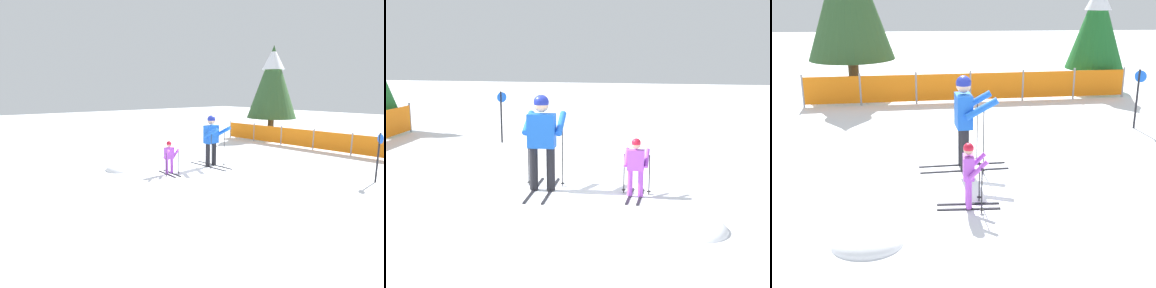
# 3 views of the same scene
# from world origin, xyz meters

# --- Properties ---
(ground_plane) EXTENTS (60.00, 60.00, 0.00)m
(ground_plane) POSITION_xyz_m (0.00, 0.00, 0.00)
(ground_plane) COLOR white
(skier_adult) EXTENTS (1.67, 0.77, 1.75)m
(skier_adult) POSITION_xyz_m (0.06, 0.02, 1.05)
(skier_adult) COLOR black
(skier_adult) RESTS_ON ground_plane
(skier_child) EXTENTS (0.98, 0.52, 1.04)m
(skier_child) POSITION_xyz_m (-0.00, -1.67, 0.60)
(skier_child) COLOR black
(skier_child) RESTS_ON ground_plane
(trail_marker) EXTENTS (0.22, 0.21, 1.42)m
(trail_marker) POSITION_xyz_m (4.33, 2.40, 0.88)
(trail_marker) COLOR black
(trail_marker) RESTS_ON ground_plane
(snow_mound) EXTENTS (0.96, 0.81, 0.38)m
(snow_mound) POSITION_xyz_m (-1.44, -2.70, 0.00)
(snow_mound) COLOR white
(snow_mound) RESTS_ON ground_plane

